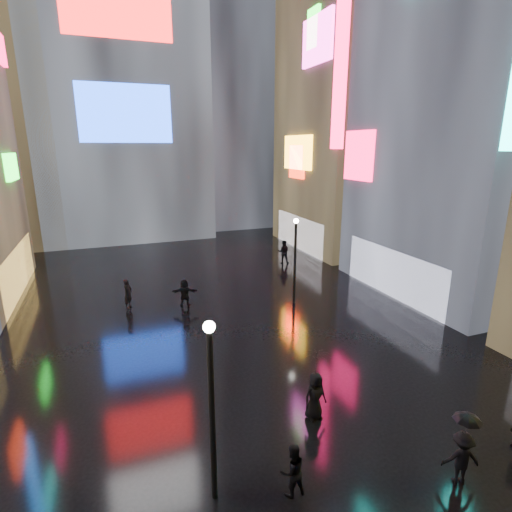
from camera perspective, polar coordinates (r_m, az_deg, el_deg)
ground at (r=24.68m, az=-6.62°, el=-6.58°), size 140.00×140.00×0.00m
building_right_mid at (r=29.34m, az=29.68°, el=24.96°), size 10.28×13.70×30.00m
building_right_far at (r=38.98m, az=13.74°, el=22.06°), size 10.28×12.00×28.00m
tower_main at (r=47.77m, az=-19.73°, el=28.94°), size 16.00×14.20×42.00m
tower_flank_right at (r=50.95m, az=-4.45°, el=24.20°), size 12.00×12.00×34.00m
lamp_near at (r=10.79m, az=-6.35°, el=-20.18°), size 0.30×0.30×5.20m
lamp_far at (r=23.60m, az=5.61°, el=-0.03°), size 0.30×0.30×5.20m
pedestrian_1 at (r=12.25m, az=5.18°, el=-28.20°), size 0.77×0.61×1.54m
pedestrian_2 at (r=13.74m, az=27.25°, el=-24.26°), size 1.18×0.94×1.61m
pedestrian_4 at (r=14.77m, az=8.42°, el=-19.15°), size 0.90×0.63×1.73m
pedestrian_5 at (r=24.03m, az=-10.15°, el=-5.22°), size 1.61×0.89×1.66m
pedestrian_6 at (r=24.55m, az=-17.82°, el=-5.17°), size 0.71×0.77×1.76m
pedestrian_7 at (r=32.29m, az=3.96°, el=0.59°), size 1.14×1.03×1.91m
umbrella_1 at (r=13.08m, az=27.89°, el=-20.42°), size 0.93×0.93×0.64m
umbrella_2 at (r=14.09m, az=8.63°, el=-14.82°), size 1.02×1.00×0.85m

